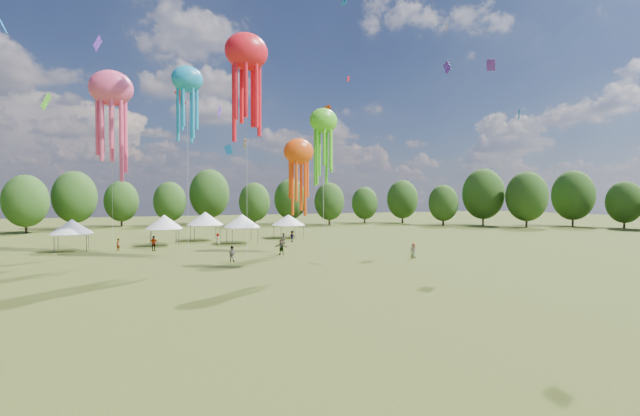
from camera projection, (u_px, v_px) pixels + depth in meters
name	position (u px, v px, depth m)	size (l,w,h in m)	color
ground	(571.00, 391.00, 15.25)	(300.00, 300.00, 0.00)	#384416
spectator_near	(232.00, 254.00, 45.35)	(0.80, 0.62, 1.64)	gray
spectators_far	(259.00, 242.00, 56.58)	(30.35, 22.92, 1.89)	gray
festival_tents	(205.00, 221.00, 64.22)	(35.62, 12.24, 4.38)	#47474C
show_kites	(197.00, 108.00, 50.31)	(24.78, 25.04, 24.19)	#1791CB
small_kites	(226.00, 7.00, 53.33)	(68.16, 53.25, 45.97)	#1791CB
treeline	(194.00, 198.00, 70.66)	(201.57, 95.24, 13.43)	#38281C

